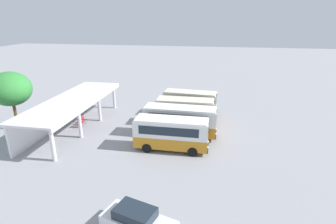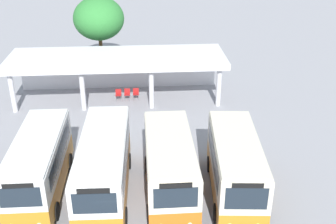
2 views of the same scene
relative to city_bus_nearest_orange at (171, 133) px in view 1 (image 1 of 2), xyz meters
The scene contains 11 objects.
ground_plane 5.51m from the city_bus_nearest_orange, 34.50° to the right, with size 180.00×180.00×0.00m, color #939399.
city_bus_nearest_orange is the anchor object (origin of this frame).
city_bus_second_in_row 3.25m from the city_bus_nearest_orange, ahead, with size 2.48×7.71×3.24m.
city_bus_middle_cream 6.48m from the city_bus_nearest_orange, ahead, with size 2.42×6.79×3.14m.
city_bus_fourth_amber 9.72m from the city_bus_nearest_orange, ahead, with size 2.74×6.84×3.17m.
parked_car_flank 10.71m from the city_bus_nearest_orange, behind, with size 2.98×4.78×1.62m.
terminal_canopy 12.85m from the city_bus_nearest_orange, 74.37° to the left, with size 16.04×4.97×3.40m.
waiting_chair_end_by_column 11.88m from the city_bus_nearest_orange, 73.09° to the left, with size 0.45×0.45×0.86m.
waiting_chair_second_from_end 12.14m from the city_bus_nearest_orange, 70.16° to the left, with size 0.45×0.45×0.86m.
waiting_chair_middle_seat 12.41m from the city_bus_nearest_orange, 67.29° to the left, with size 0.45×0.45×0.86m.
roadside_tree_behind_canopy 18.19m from the city_bus_nearest_orange, 84.42° to the left, with size 4.34×4.34×6.59m.
Camera 1 is at (-26.92, -0.71, 12.05)m, focal length 28.44 mm.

